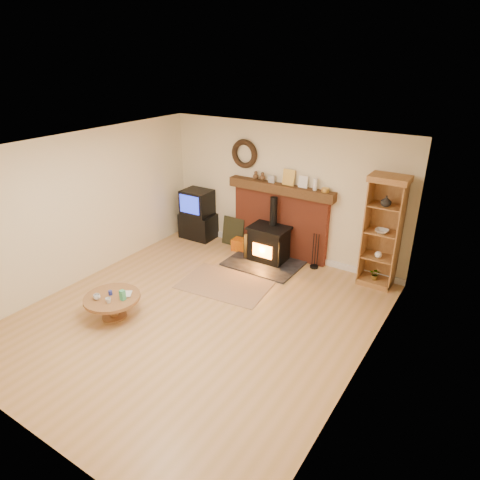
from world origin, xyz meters
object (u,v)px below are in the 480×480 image
Objects in this scene: curio_cabinet at (383,232)px; tv_unit at (198,215)px; coffee_table at (112,300)px; wood_stove at (268,245)px.

tv_unit is at bearing -178.73° from curio_cabinet.
curio_cabinet reaches higher than coffee_table.
tv_unit is 0.55× the size of curio_cabinet.
curio_cabinet reaches higher than tv_unit.
wood_stove reaches higher than coffee_table.
tv_unit reaches higher than coffee_table.
tv_unit is (-1.88, 0.20, 0.17)m from wood_stove.
wood_stove is 1.64× the size of coffee_table.
curio_cabinet is (3.93, 0.09, 0.47)m from tv_unit.
wood_stove reaches higher than tv_unit.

